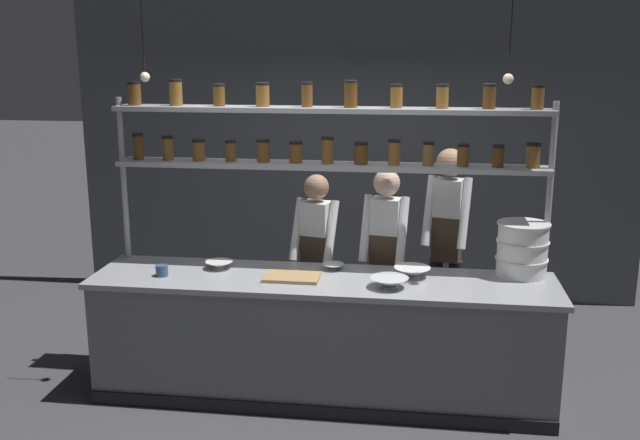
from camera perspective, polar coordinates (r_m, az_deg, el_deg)
name	(u,v)px	position (r m, az deg, el deg)	size (l,w,h in m)	color
ground_plane	(322,394)	(5.53, 0.17, -13.78)	(40.00, 40.00, 0.00)	#3D3D42
back_wall	(353,145)	(7.34, 2.68, 6.04)	(5.77, 0.12, 3.18)	#4C5156
prep_counter	(322,338)	(5.33, 0.17, -9.39)	(3.37, 0.76, 0.92)	slate
spice_shelf_unit	(327,143)	(5.29, 0.56, 6.18)	(3.26, 0.28, 2.32)	#999BA0
chef_left	(316,257)	(5.78, -0.30, -2.98)	(0.41, 0.33, 1.57)	black
chef_center	(385,257)	(5.66, 5.21, -2.94)	(0.39, 0.32, 1.64)	black
chef_right	(447,239)	(5.88, 10.11, -1.49)	(0.41, 0.34, 1.77)	black
container_stack	(522,249)	(5.39, 15.87, -2.25)	(0.38, 0.38, 0.40)	white
cutting_board	(292,277)	(5.16, -2.26, -4.59)	(0.40, 0.26, 0.02)	#A88456
prep_bowl_near_left	(219,265)	(5.44, -8.08, -3.59)	(0.21, 0.21, 0.06)	silver
prep_bowl_center_front	(389,283)	(4.99, 5.57, -5.01)	(0.27, 0.27, 0.07)	silver
prep_bowl_center_back	(333,267)	(5.37, 1.05, -3.76)	(0.17, 0.17, 0.05)	#B2B7BC
prep_bowl_near_right	(412,272)	(5.24, 7.38, -4.17)	(0.27, 0.27, 0.07)	white
serving_cup_front	(162,271)	(5.34, -12.54, -3.97)	(0.09, 0.09, 0.08)	#334C70
pendant_light_row	(320,70)	(4.92, 0.02, 11.88)	(2.56, 0.07, 0.81)	black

